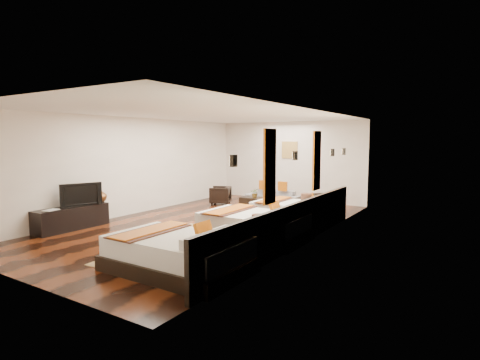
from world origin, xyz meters
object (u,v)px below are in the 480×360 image
Objects in this scene: sofa at (273,198)px; coffee_table at (257,204)px; nightstand_a at (258,243)px; table_plant at (255,193)px; armchair_right at (323,204)px; nightstand_b at (306,219)px; figurine at (100,195)px; bed_near at (179,253)px; tv at (80,194)px; bed_mid at (254,225)px; bed_far at (294,212)px; tv_console at (72,218)px; armchair_left at (220,195)px; book at (47,210)px.

sofa is 1.77× the size of coffee_table.
nightstand_a reaches higher than table_plant.
nightstand_b is at bearing -121.20° from armchair_right.
figurine is 4.54m from coffee_table.
bed_near is at bearing -72.52° from table_plant.
tv is at bearing -119.76° from table_plant.
bed_mid is at bearing -52.39° from tv.
bed_mid is 2.30× the size of coffee_table.
armchair_right is at bearing 82.03° from bed_far.
bed_near is at bearing -101.89° from nightstand_b.
armchair_left is at bearing 79.33° from tv_console.
coffee_table is (-1.85, -0.66, -0.09)m from armchair_right.
bed_far is at bearing 45.40° from book.
sofa is (-1.64, 6.45, -0.05)m from bed_near.
table_plant is at bearing 142.87° from nightstand_b.
sofa is (2.56, 6.18, -0.31)m from book.
bed_mid is (-0.00, 2.45, -0.01)m from bed_near.
tv reaches higher than armchair_left.
bed_mid is at bearing -89.93° from bed_far.
coffee_table is at bearing 156.65° from armchair_right.
armchair_left is (-4.02, 4.49, 0.01)m from nightstand_a.
nightstand_a is 2.13× the size of figurine.
coffee_table is (2.56, 3.71, -0.54)m from figurine.
bed_near is 6.07m from armchair_right.
bed_mid reaches higher than coffee_table.
tv is at bearing -85.22° from figurine.
table_plant is at bearing -166.47° from coffee_table.
bed_far is 5.50× the size of figurine.
table_plant reaches higher than armchair_right.
sofa is at bearing 61.68° from figurine.
figurine is at bearing 90.00° from tv_console.
bed_mid is at bearing -60.05° from table_plant.
table_plant is (-1.91, -0.68, 0.25)m from armchair_right.
nightstand_a is 6.03m from armchair_left.
bed_mid is 3.49× the size of armchair_left.
tv reaches higher than bed_near.
table_plant reaches higher than tv_console.
bed_mid is 3.63m from armchair_right.
nightstand_b is at bearing 55.72° from bed_mid.
nightstand_a is 0.46× the size of sofa.
tv_console is (-4.20, -1.57, -0.03)m from bed_mid.
sofa is at bearing 67.48° from book.
bed_near is 2.88× the size of nightstand_a.
table_plant is (2.50, 3.69, -0.20)m from figurine.
nightstand_b is 0.93× the size of coffee_table.
tv is at bearing -174.38° from armchair_right.
bed_mid is at bearing 90.01° from bed_near.
figurine is (-4.20, -0.75, 0.44)m from bed_mid.
figurine is 0.38× the size of coffee_table.
figurine reaches higher than sofa.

